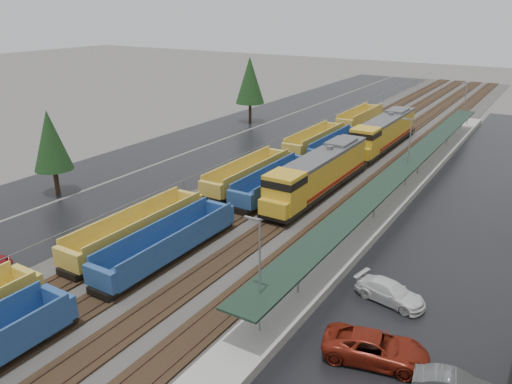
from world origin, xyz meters
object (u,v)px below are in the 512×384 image
(well_string_yellow, at_px, (201,199))
(parked_car_east_b, at_px, (375,348))
(parked_car_east_c, at_px, (390,292))
(locomotive_trail, at_px, (383,133))
(locomotive_lead, at_px, (318,174))
(well_string_blue, at_px, (169,245))

(well_string_yellow, xyz_separation_m, parked_car_east_b, (21.98, -12.38, -0.40))
(well_string_yellow, bearing_deg, parked_car_east_c, -16.19)
(parked_car_east_b, relative_size, parked_car_east_c, 1.21)
(well_string_yellow, bearing_deg, parked_car_east_b, -29.38)
(parked_car_east_b, bearing_deg, locomotive_trail, 5.45)
(locomotive_lead, bearing_deg, well_string_blue, -101.97)
(parked_car_east_c, bearing_deg, locomotive_lead, 50.92)
(locomotive_lead, xyz_separation_m, well_string_blue, (-4.00, -18.86, -1.24))
(parked_car_east_b, bearing_deg, well_string_blue, 67.66)
(well_string_blue, distance_m, parked_car_east_b, 18.25)
(well_string_yellow, distance_m, parked_car_east_c, 21.70)
(locomotive_lead, height_order, locomotive_trail, same)
(locomotive_lead, relative_size, well_string_yellow, 0.20)
(well_string_yellow, relative_size, parked_car_east_c, 20.66)
(locomotive_lead, xyz_separation_m, parked_car_east_c, (12.83, -15.63, -1.76))
(locomotive_trail, distance_m, well_string_blue, 40.08)
(locomotive_lead, relative_size, parked_car_east_b, 3.47)
(well_string_blue, relative_size, parked_car_east_b, 14.01)
(locomotive_trail, height_order, parked_car_east_b, locomotive_trail)
(locomotive_lead, relative_size, parked_car_east_c, 4.21)
(locomotive_lead, relative_size, locomotive_trail, 1.00)
(locomotive_trail, relative_size, well_string_blue, 0.25)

